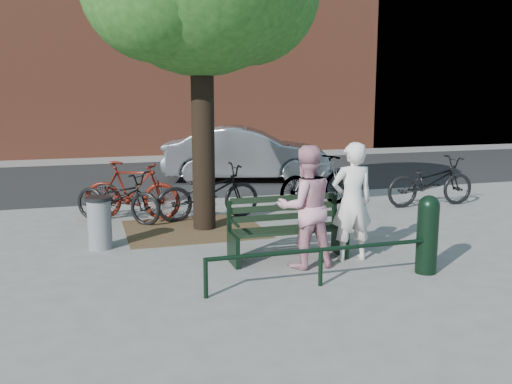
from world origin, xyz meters
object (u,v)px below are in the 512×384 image
object	(u,v)px
person_left	(352,202)
bollard	(428,232)
park_bench	(287,227)
bicycle_c	(208,192)
litter_bin	(100,223)
person_right	(305,207)
parked_car	(246,154)

from	to	relation	value
person_left	bollard	xyz separation A→B (m)	(0.73, -0.85, -0.29)
park_bench	bicycle_c	bearing A→B (deg)	101.28
bicycle_c	litter_bin	bearing A→B (deg)	121.10
person_left	bicycle_c	size ratio (longest dim) A/B	0.86
bollard	litter_bin	size ratio (longest dim) A/B	1.30
bollard	person_right	bearing A→B (deg)	153.24
park_bench	person_right	size ratio (longest dim) A/B	1.00
litter_bin	park_bench	bearing A→B (deg)	-26.97
park_bench	person_right	distance (m)	0.61
park_bench	person_left	xyz separation A→B (m)	(0.87, -0.36, 0.40)
person_right	litter_bin	world-z (taller)	person_right
park_bench	person_left	world-z (taller)	person_left
person_left	bicycle_c	distance (m)	3.53
park_bench	parked_car	bearing A→B (deg)	78.64
litter_bin	bicycle_c	size ratio (longest dim) A/B	0.41
bollard	bicycle_c	distance (m)	4.60
person_right	litter_bin	xyz separation A→B (m)	(-2.75, 1.81, -0.44)
park_bench	bollard	size ratio (longest dim) A/B	1.61
litter_bin	parked_car	world-z (taller)	parked_car
park_bench	bicycle_c	size ratio (longest dim) A/B	0.86
bicycle_c	parked_car	distance (m)	4.75
parked_car	bollard	bearing A→B (deg)	-162.36
bollard	parked_car	xyz separation A→B (m)	(-0.16, 8.36, 0.16)
person_right	litter_bin	distance (m)	3.32
person_right	litter_bin	size ratio (longest dim) A/B	2.08
person_right	bollard	world-z (taller)	person_right
litter_bin	bicycle_c	world-z (taller)	bicycle_c
bicycle_c	parked_car	world-z (taller)	parked_car
park_bench	person_left	distance (m)	1.03
person_left	bicycle_c	bearing A→B (deg)	-62.94
person_left	person_right	bearing A→B (deg)	10.11
person_left	litter_bin	distance (m)	3.94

